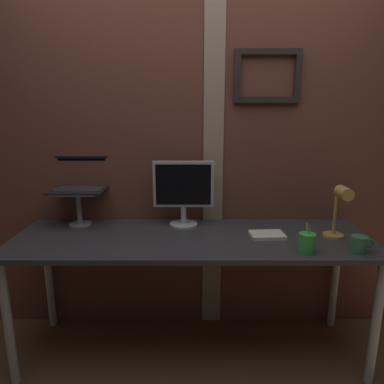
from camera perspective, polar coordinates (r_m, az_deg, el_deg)
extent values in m
plane|color=brown|center=(2.41, 0.38, -25.66)|extent=(6.00, 6.00, 0.00)
cube|color=brown|center=(2.38, 0.35, 6.07)|extent=(3.30, 0.12, 2.43)
cube|color=gray|center=(2.32, 3.50, 5.86)|extent=(0.13, 0.01, 2.43)
cube|color=black|center=(2.35, 12.44, 21.52)|extent=(0.41, 0.03, 0.04)
cube|color=black|center=(2.33, 12.07, 14.53)|extent=(0.41, 0.03, 0.04)
cube|color=black|center=(2.30, 7.42, 18.29)|extent=(0.04, 0.03, 0.25)
cube|color=black|center=(2.38, 16.91, 17.69)|extent=(0.04, 0.03, 0.25)
cube|color=#333338|center=(2.10, 0.00, -7.69)|extent=(2.13, 0.67, 0.03)
cylinder|color=#B2B2B7|center=(2.27, -27.84, -18.58)|extent=(0.05, 0.05, 0.75)
cylinder|color=#B2B2B7|center=(2.27, 27.85, -18.59)|extent=(0.05, 0.05, 0.75)
cylinder|color=#B2B2B7|center=(2.70, -22.38, -12.72)|extent=(0.05, 0.05, 0.75)
cylinder|color=#B2B2B7|center=(2.70, 22.38, -12.73)|extent=(0.05, 0.05, 0.75)
cylinder|color=#ADB2B7|center=(2.30, -1.38, -5.26)|extent=(0.18, 0.18, 0.01)
cylinder|color=#ADB2B7|center=(2.28, -1.38, -3.74)|extent=(0.04, 0.04, 0.12)
cube|color=#ADB2B7|center=(2.23, -1.41, 1.31)|extent=(0.39, 0.04, 0.29)
cube|color=black|center=(2.21, -1.43, 1.21)|extent=(0.35, 0.00, 0.26)
cylinder|color=gray|center=(2.41, -17.80, -5.01)|extent=(0.14, 0.14, 0.01)
cylinder|color=gray|center=(2.38, -17.98, -2.51)|extent=(0.03, 0.03, 0.21)
cube|color=gray|center=(2.35, -18.17, 0.02)|extent=(0.28, 0.22, 0.01)
cube|color=black|center=(2.35, -18.19, 0.28)|extent=(0.35, 0.23, 0.01)
cube|color=#2D2D30|center=(2.37, -18.06, 0.56)|extent=(0.31, 0.14, 0.00)
cube|color=black|center=(2.47, -17.33, 3.46)|extent=(0.35, 0.06, 0.20)
cube|color=black|center=(2.46, -17.37, 3.39)|extent=(0.32, 0.05, 0.17)
cylinder|color=tan|center=(2.25, 22.08, -6.58)|extent=(0.12, 0.12, 0.02)
cylinder|color=tan|center=(2.21, 22.43, -2.81)|extent=(0.02, 0.02, 0.29)
cylinder|color=tan|center=(2.10, 23.64, -0.16)|extent=(0.07, 0.11, 0.07)
cylinder|color=green|center=(1.95, 18.28, -7.94)|extent=(0.09, 0.09, 0.11)
cylinder|color=yellow|center=(1.95, 18.49, -6.91)|extent=(0.03, 0.03, 0.15)
cylinder|color=green|center=(1.94, 18.62, -7.23)|extent=(0.01, 0.02, 0.14)
cylinder|color=#33724C|center=(2.06, 25.62, -7.73)|extent=(0.08, 0.08, 0.09)
torus|color=#33724C|center=(2.08, 27.00, -7.53)|extent=(0.05, 0.01, 0.05)
cube|color=silver|center=(2.14, 12.19, -6.88)|extent=(0.21, 0.15, 0.02)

